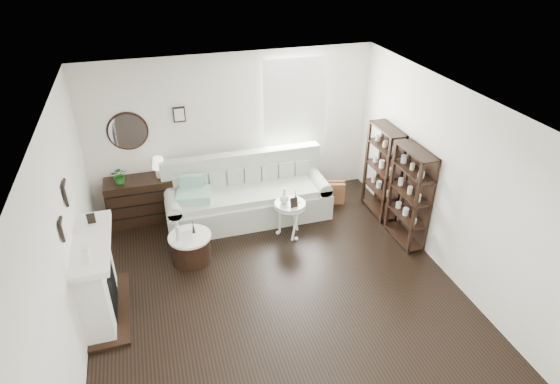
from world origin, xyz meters
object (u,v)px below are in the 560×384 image
object	(u,v)px
sofa	(247,197)
pedestal_table	(290,206)
drum_table	(191,248)
dresser	(143,199)

from	to	relation	value
sofa	pedestal_table	size ratio (longest dim) A/B	4.55
sofa	drum_table	bearing A→B (deg)	-137.96
dresser	sofa	bearing A→B (deg)	-12.48
dresser	pedestal_table	distance (m)	2.56
dresser	drum_table	xyz separation A→B (m)	(0.63, -1.38, -0.16)
sofa	dresser	world-z (taller)	sofa
drum_table	pedestal_table	size ratio (longest dim) A/B	1.05
sofa	pedestal_table	xyz separation A→B (m)	(0.54, -0.79, 0.20)
pedestal_table	sofa	bearing A→B (deg)	124.31
drum_table	pedestal_table	distance (m)	1.69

